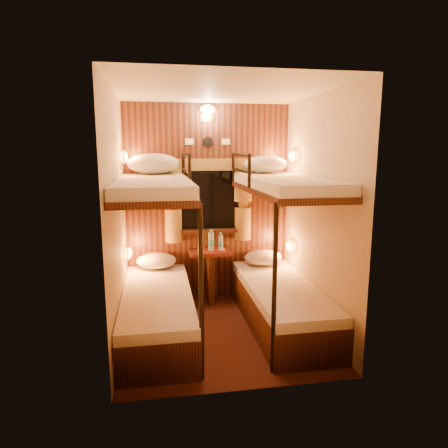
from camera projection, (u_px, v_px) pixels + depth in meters
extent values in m
plane|color=#3C1A10|center=(222.00, 331.00, 4.14)|extent=(2.10, 2.10, 0.00)
plane|color=silver|center=(221.00, 90.00, 3.70)|extent=(2.10, 2.10, 0.00)
plane|color=#C6B293|center=(208.00, 203.00, 4.94)|extent=(2.40, 0.00, 2.40)
plane|color=#C6B293|center=(245.00, 241.00, 2.90)|extent=(2.40, 0.00, 2.40)
plane|color=#C6B293|center=(117.00, 220.00, 3.75)|extent=(0.00, 2.40, 2.40)
plane|color=#C6B293|center=(318.00, 215.00, 4.08)|extent=(0.00, 2.40, 2.40)
cube|color=black|center=(208.00, 204.00, 4.92)|extent=(2.00, 0.03, 2.40)
cube|color=black|center=(158.00, 317.00, 4.07)|extent=(0.70, 1.90, 0.35)
cube|color=white|center=(157.00, 296.00, 4.02)|extent=(0.68, 1.88, 0.10)
cube|color=black|center=(154.00, 192.00, 3.83)|extent=(0.70, 1.90, 0.06)
cube|color=white|center=(153.00, 184.00, 3.82)|extent=(0.68, 1.88, 0.10)
cylinder|color=black|center=(201.00, 295.00, 3.15)|extent=(0.04, 0.04, 1.45)
cylinder|color=black|center=(183.00, 168.00, 4.71)|extent=(0.04, 0.04, 0.32)
cylinder|color=black|center=(189.00, 172.00, 3.89)|extent=(0.04, 0.04, 0.32)
cylinder|color=black|center=(186.00, 155.00, 4.27)|extent=(0.04, 0.85, 0.04)
cylinder|color=black|center=(186.00, 171.00, 4.30)|extent=(0.03, 0.85, 0.03)
cube|color=black|center=(280.00, 309.00, 4.28)|extent=(0.70, 1.90, 0.35)
cube|color=white|center=(281.00, 289.00, 4.24)|extent=(0.68, 1.88, 0.10)
cube|color=black|center=(283.00, 190.00, 4.05)|extent=(0.70, 1.90, 0.06)
cube|color=white|center=(284.00, 182.00, 4.03)|extent=(0.68, 1.88, 0.10)
cylinder|color=black|center=(274.00, 290.00, 3.25)|extent=(0.04, 0.04, 1.45)
cylinder|color=black|center=(233.00, 168.00, 4.81)|extent=(0.04, 0.04, 0.32)
cylinder|color=black|center=(249.00, 171.00, 3.98)|extent=(0.04, 0.04, 0.32)
cylinder|color=black|center=(241.00, 155.00, 4.37)|extent=(0.04, 0.85, 0.04)
cylinder|color=black|center=(241.00, 170.00, 4.40)|extent=(0.03, 0.85, 0.03)
cube|color=black|center=(208.00, 200.00, 4.89)|extent=(0.98, 0.02, 0.78)
cube|color=black|center=(208.00, 200.00, 4.88)|extent=(0.90, 0.01, 0.70)
cube|color=black|center=(209.00, 231.00, 4.92)|extent=(1.00, 0.12, 0.04)
cube|color=olive|center=(208.00, 165.00, 4.78)|extent=(1.10, 0.06, 0.14)
cylinder|color=olive|center=(173.00, 186.00, 4.75)|extent=(0.22, 0.22, 0.40)
cylinder|color=olive|center=(173.00, 205.00, 4.79)|extent=(0.11, 0.11, 0.12)
cylinder|color=olive|center=(174.00, 226.00, 4.83)|extent=(0.20, 0.20, 0.40)
torus|color=gold|center=(173.00, 205.00, 4.79)|extent=(0.14, 0.14, 0.02)
cylinder|color=olive|center=(243.00, 185.00, 4.89)|extent=(0.22, 0.22, 0.40)
cylinder|color=olive|center=(243.00, 204.00, 4.93)|extent=(0.11, 0.11, 0.12)
cylinder|color=olive|center=(243.00, 223.00, 4.98)|extent=(0.20, 0.20, 0.40)
torus|color=gold|center=(243.00, 204.00, 4.93)|extent=(0.14, 0.14, 0.02)
cylinder|color=black|center=(208.00, 142.00, 4.77)|extent=(0.12, 0.02, 0.12)
cube|color=silver|center=(189.00, 142.00, 4.73)|extent=(0.10, 0.01, 0.07)
cube|color=silver|center=(226.00, 142.00, 4.80)|extent=(0.10, 0.01, 0.07)
cube|color=gold|center=(208.00, 118.00, 4.72)|extent=(0.18, 0.01, 0.08)
ellipsoid|color=#FFCC8C|center=(208.00, 109.00, 4.68)|extent=(0.18, 0.09, 0.11)
ellipsoid|color=orange|center=(128.00, 253.00, 4.53)|extent=(0.08, 0.20, 0.13)
torus|color=gold|center=(128.00, 253.00, 4.53)|extent=(0.02, 0.17, 0.17)
ellipsoid|color=orange|center=(124.00, 157.00, 4.33)|extent=(0.08, 0.20, 0.13)
torus|color=gold|center=(124.00, 157.00, 4.33)|extent=(0.02, 0.17, 0.17)
ellipsoid|color=orange|center=(290.00, 246.00, 4.85)|extent=(0.08, 0.20, 0.13)
torus|color=gold|center=(290.00, 246.00, 4.85)|extent=(0.02, 0.17, 0.17)
ellipsoid|color=orange|center=(293.00, 156.00, 4.65)|extent=(0.08, 0.20, 0.13)
torus|color=gold|center=(293.00, 156.00, 4.65)|extent=(0.02, 0.17, 0.17)
cube|color=#592714|center=(210.00, 252.00, 4.85)|extent=(0.50, 0.34, 0.04)
cube|color=black|center=(210.00, 278.00, 4.91)|extent=(0.08, 0.30, 0.61)
cube|color=maroon|center=(210.00, 250.00, 4.84)|extent=(0.30, 0.34, 0.01)
cylinder|color=#99BFE5|center=(211.00, 242.00, 4.81)|extent=(0.07, 0.07, 0.23)
cylinder|color=#4599D1|center=(211.00, 243.00, 4.81)|extent=(0.08, 0.08, 0.08)
cylinder|color=#4599D1|center=(211.00, 231.00, 4.78)|extent=(0.04, 0.04, 0.03)
cylinder|color=#99BFE5|center=(220.00, 243.00, 4.83)|extent=(0.06, 0.06, 0.19)
cylinder|color=#4599D1|center=(220.00, 244.00, 4.83)|extent=(0.06, 0.06, 0.07)
cylinder|color=#4599D1|center=(220.00, 234.00, 4.80)|extent=(0.03, 0.03, 0.03)
cube|color=silver|center=(222.00, 250.00, 4.86)|extent=(0.11, 0.09, 0.01)
cube|color=silver|center=(221.00, 248.00, 4.94)|extent=(0.09, 0.08, 0.01)
ellipsoid|color=silver|center=(156.00, 261.00, 4.77)|extent=(0.47, 0.34, 0.19)
ellipsoid|color=silver|center=(263.00, 257.00, 4.91)|extent=(0.47, 0.34, 0.19)
ellipsoid|color=silver|center=(153.00, 164.00, 4.47)|extent=(0.58, 0.42, 0.23)
ellipsoid|color=silver|center=(266.00, 164.00, 4.68)|extent=(0.51, 0.36, 0.20)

